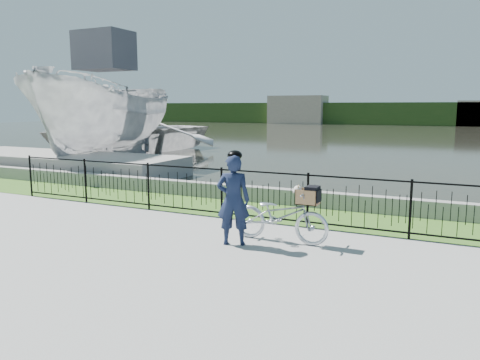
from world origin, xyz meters
The scene contains 12 objects.
ground centered at (0.00, 0.00, 0.00)m, with size 120.00×120.00×0.00m, color gray.
grass_strip centered at (0.00, 2.60, 0.00)m, with size 60.00×2.00×0.01m, color #3B661F.
water centered at (0.00, 33.00, 0.00)m, with size 120.00×120.00×0.00m, color #27271E.
quay_wall centered at (0.00, 3.60, 0.20)m, with size 60.00×0.30×0.40m, color gray.
fence centered at (0.00, 1.60, 0.58)m, with size 14.00×0.06×1.15m, color black, non-canonical shape.
far_treeline centered at (0.00, 60.00, 1.50)m, with size 120.00×6.00×3.00m, color #253F18.
far_building_left centered at (-18.00, 58.00, 2.00)m, with size 8.00×4.00×4.00m, color gray.
dock centered at (-10.00, 5.50, 0.35)m, with size 10.00×3.00×0.70m, color gray.
bicycle_rig centered at (0.85, 0.42, 0.50)m, with size 1.85×0.65×1.10m.
cyclist centered at (0.14, -0.13, 0.85)m, with size 0.70×0.59×1.72m.
boat_near centered at (-10.03, 8.29, 2.01)m, with size 5.67×10.37×5.59m.
boat_far centered at (-12.96, 13.14, 1.03)m, with size 9.41×11.46×2.07m.
Camera 1 is at (3.78, -7.52, 2.49)m, focal length 35.00 mm.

